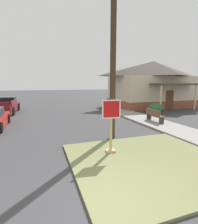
{
  "coord_description": "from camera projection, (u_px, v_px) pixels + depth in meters",
  "views": [
    {
      "loc": [
        -1.28,
        -3.19,
        2.71
      ],
      "look_at": [
        1.52,
        5.03,
        1.3
      ],
      "focal_mm": 27.47,
      "sensor_mm": 36.0,
      "label": 1
    }
  ],
  "objects": [
    {
      "name": "ground_plane",
      "position": [
        107.0,
        207.0,
        3.82
      ],
      "size": [
        160.0,
        160.0,
        0.0
      ],
      "primitive_type": "plane",
      "color": "#3D3D3F"
    },
    {
      "name": "grass_corner_patch",
      "position": [
        149.0,
        160.0,
        6.07
      ],
      "size": [
        5.43,
        4.93,
        0.08
      ],
      "primitive_type": "cube",
      "color": "olive",
      "rests_on": "ground"
    },
    {
      "name": "sidewalk_strip",
      "position": [
        165.0,
        126.0,
        10.93
      ],
      "size": [
        2.2,
        15.48,
        0.12
      ],
      "primitive_type": "cube",
      "color": "gray",
      "rests_on": "ground"
    },
    {
      "name": "stop_sign",
      "position": [
        111.0,
        127.0,
        6.57
      ],
      "size": [
        0.71,
        0.32,
        2.07
      ],
      "color": "tan",
      "rests_on": "grass_corner_patch"
    },
    {
      "name": "manhole_cover",
      "position": [
        74.0,
        152.0,
        6.89
      ],
      "size": [
        0.7,
        0.7,
        0.02
      ],
      "primitive_type": "cylinder",
      "color": "black",
      "rests_on": "ground"
    },
    {
      "name": "pickup_truck_maroon",
      "position": [
        5.0,
        107.0,
        16.2
      ],
      "size": [
        2.21,
        5.14,
        1.48
      ],
      "color": "maroon",
      "rests_on": "ground"
    },
    {
      "name": "street_bench",
      "position": [
        154.0,
        115.0,
        12.07
      ],
      "size": [
        0.49,
        1.69,
        0.85
      ],
      "color": "brown",
      "rests_on": "sidewalk_strip"
    },
    {
      "name": "utility_pole",
      "position": [
        114.0,
        19.0,
        7.85
      ],
      "size": [
        1.79,
        0.28,
        10.86
      ],
      "color": "#42301E",
      "rests_on": "ground"
    },
    {
      "name": "corner_house",
      "position": [
        153.0,
        84.0,
        20.89
      ],
      "size": [
        10.1,
        7.69,
        5.43
      ],
      "color": "brown",
      "rests_on": "ground"
    },
    {
      "name": "shrub_near_porch",
      "position": [
        156.0,
        108.0,
        15.94
      ],
      "size": [
        1.34,
        1.34,
        0.99
      ],
      "primitive_type": "ellipsoid",
      "color": "#2A5F30",
      "rests_on": "ground"
    }
  ]
}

